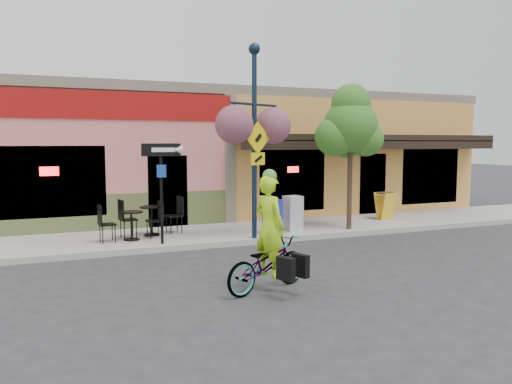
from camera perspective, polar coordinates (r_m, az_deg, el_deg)
ground at (r=13.34m, az=6.05°, el=-5.98°), size 90.00×90.00×0.00m
sidewalk at (r=15.08m, az=2.44°, el=-4.32°), size 24.00×3.00×0.15m
curb at (r=13.80m, az=4.97°, el=-5.26°), size 24.00×0.12×0.15m
building at (r=19.99m, az=-4.14°, el=4.38°), size 18.20×8.20×4.50m
bicycle at (r=9.14m, az=1.25°, el=-8.20°), size 1.98×1.26×0.98m
cyclist_rider at (r=9.07m, az=1.54°, el=-5.50°), size 0.65×0.79×1.85m
lamp_post at (r=13.10m, az=-0.19°, el=5.73°), size 1.75×1.22×5.10m
one_way_sign at (r=12.64m, az=-10.76°, el=-0.23°), size 0.97×0.24×2.52m
cafe_set_left at (r=13.39m, az=-14.06°, el=-3.28°), size 1.73×1.02×0.99m
cafe_set_right at (r=13.98m, az=-11.83°, el=-2.75°), size 1.86×1.15×1.04m
newspaper_box_blue at (r=13.91m, az=1.90°, el=-2.83°), size 0.51×0.47×0.96m
newspaper_box_grey at (r=14.46m, az=4.23°, el=-2.44°), size 0.52×0.48×1.01m
street_tree at (r=14.81m, az=10.71°, el=4.02°), size 1.67×1.67×4.28m
sandwich_board at (r=16.95m, az=14.95°, el=-1.60°), size 0.61×0.49×0.91m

